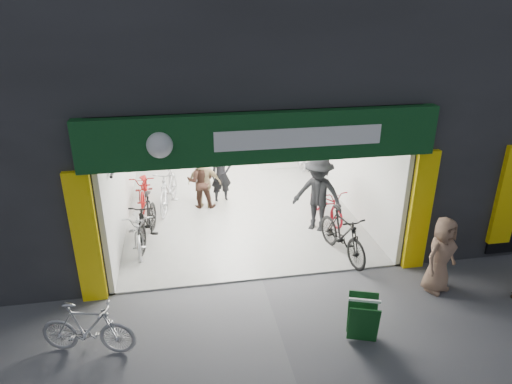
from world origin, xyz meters
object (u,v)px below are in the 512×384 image
object	(u,v)px
bike_right_front	(343,234)
pedestrian_near	(441,255)
bike_left_front	(139,227)
sandwich_board	(363,318)
parked_bike	(87,328)

from	to	relation	value
bike_right_front	pedestrian_near	size ratio (longest dim) A/B	1.19
bike_left_front	pedestrian_near	distance (m)	6.42
bike_left_front	sandwich_board	distance (m)	5.39
bike_left_front	bike_right_front	world-z (taller)	bike_right_front
bike_right_front	sandwich_board	distance (m)	2.64
parked_bike	bike_right_front	bearing A→B (deg)	-52.58
pedestrian_near	bike_right_front	bearing A→B (deg)	108.40
parked_bike	pedestrian_near	distance (m)	6.46
bike_left_front	parked_bike	bearing A→B (deg)	-104.69
pedestrian_near	sandwich_board	distance (m)	2.28
bike_right_front	bike_left_front	bearing A→B (deg)	153.03
bike_right_front	sandwich_board	size ratio (longest dim) A/B	2.43
bike_right_front	sandwich_board	bearing A→B (deg)	-113.90
pedestrian_near	sandwich_board	size ratio (longest dim) A/B	2.04
bike_right_front	parked_bike	distance (m)	5.44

